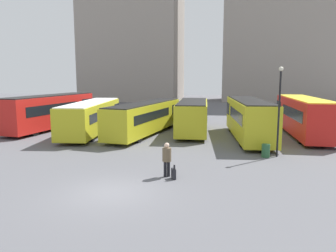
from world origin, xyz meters
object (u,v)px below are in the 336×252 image
traveler (167,157)px  bus_3 (193,116)px  bus_4 (249,117)px  suitcase (174,174)px  bus_2 (146,117)px  bus_5 (304,115)px  bus_0 (51,111)px  trash_bin (266,151)px  lamp_post_0 (279,105)px  bus_1 (92,116)px

traveler → bus_3: bearing=-22.7°
bus_4 → suitcase: 12.82m
bus_2 → bus_5: bus_5 is taller
bus_0 → trash_bin: 21.30m
bus_5 → trash_bin: size_ratio=13.92×
lamp_post_0 → trash_bin: (-0.74, -0.29, -2.94)m
bus_2 → lamp_post_0: lamp_post_0 is taller
bus_3 → lamp_post_0: 10.43m
bus_2 → bus_3: (4.10, 1.11, 0.03)m
bus_2 → trash_bin: (9.56, -7.36, -1.14)m
bus_2 → lamp_post_0: (10.30, -7.08, 1.81)m
bus_4 → bus_0: bearing=78.5°
bus_4 → lamp_post_0: size_ratio=1.99×
bus_0 → trash_bin: (19.46, -8.54, -1.39)m
bus_0 → suitcase: bus_0 is taller
traveler → lamp_post_0: 8.61m
bus_2 → bus_5: 13.84m
bus_5 → trash_bin: 9.76m
bus_0 → trash_bin: bearing=-105.5°
bus_1 → bus_5: 18.79m
bus_5 → bus_2: bearing=94.7°
bus_5 → trash_bin: (-4.21, -8.69, -1.37)m
traveler → trash_bin: size_ratio=2.09×
bus_0 → bus_4: (18.84, -2.07, -0.05)m
bus_1 → lamp_post_0: 16.62m
bus_2 → lamp_post_0: bearing=-114.9°
traveler → trash_bin: 7.57m
bus_2 → trash_bin: bearing=-118.0°
suitcase → bus_0: bearing=23.4°
bus_3 → bus_5: bus_5 is taller
bus_2 → suitcase: 13.59m
bus_1 → bus_4: bearing=-97.2°
bus_3 → lamp_post_0: size_ratio=1.69×
bus_0 → bus_5: size_ratio=1.01×
suitcase → trash_bin: 7.49m
bus_5 → suitcase: (-9.37, -14.12, -1.53)m
bus_1 → suitcase: bus_1 is taller
bus_1 → bus_2: size_ratio=0.95×
bus_2 → bus_4: size_ratio=1.11×
trash_bin → bus_5: bearing=64.1°
bus_4 → traveler: bus_4 is taller
trash_bin → bus_4: bearing=95.5°
bus_0 → bus_2: size_ratio=0.95×
bus_4 → suitcase: size_ratio=14.98×
bus_1 → trash_bin: 16.00m
bus_2 → traveler: size_ratio=7.13×
bus_5 → traveler: (-9.78, -13.79, -0.74)m
traveler → bus_5: bearing=-57.6°
bus_4 → lamp_post_0: lamp_post_0 is taller
bus_2 → bus_4: bus_4 is taller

